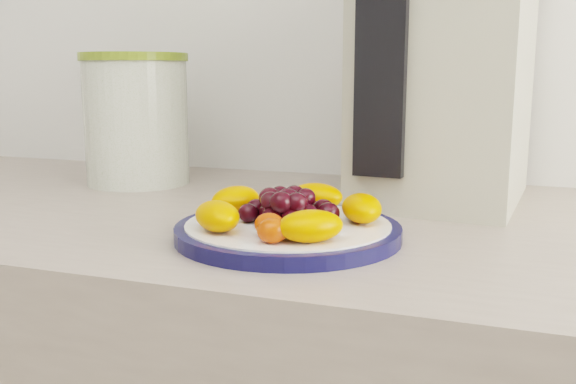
% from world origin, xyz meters
% --- Properties ---
extents(plate_rim, '(0.24, 0.24, 0.01)m').
position_xyz_m(plate_rim, '(0.03, 1.07, 0.91)').
color(plate_rim, '#0F113D').
rests_on(plate_rim, counter).
extents(plate_face, '(0.21, 0.21, 0.02)m').
position_xyz_m(plate_face, '(0.03, 1.07, 0.91)').
color(plate_face, white).
rests_on(plate_face, counter).
extents(canister, '(0.18, 0.18, 0.19)m').
position_xyz_m(canister, '(-0.31, 1.31, 0.99)').
color(canister, '#465D16').
rests_on(canister, counter).
extents(canister_lid, '(0.19, 0.19, 0.01)m').
position_xyz_m(canister_lid, '(-0.31, 1.31, 1.09)').
color(canister_lid, olive).
rests_on(canister_lid, canister).
extents(appliance_body, '(0.22, 0.29, 0.35)m').
position_xyz_m(appliance_body, '(0.15, 1.35, 1.07)').
color(appliance_body, '#B4B19A').
rests_on(appliance_body, counter).
extents(appliance_panel, '(0.06, 0.02, 0.26)m').
position_xyz_m(appliance_panel, '(0.09, 1.21, 1.08)').
color(appliance_panel, black).
rests_on(appliance_panel, appliance_body).
extents(fruit_plate, '(0.20, 0.20, 0.04)m').
position_xyz_m(fruit_plate, '(0.03, 1.07, 0.93)').
color(fruit_plate, '#F97200').
rests_on(fruit_plate, plate_face).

